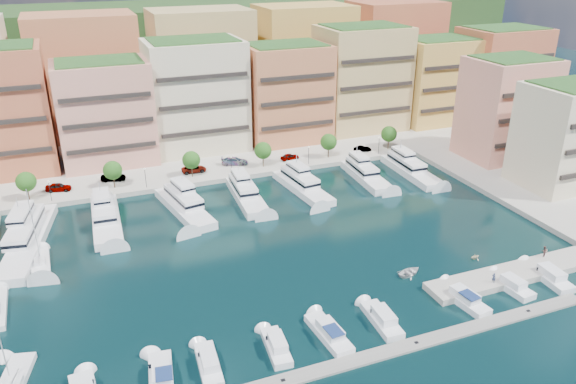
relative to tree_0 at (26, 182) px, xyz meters
The scene contains 55 objects.
ground 52.39m from the tree_0, 39.95° to the right, with size 400.00×400.00×0.00m, color black.
north_quay 49.34m from the tree_0, 35.47° to the left, with size 220.00×64.00×2.00m, color #9E998E.
hillside 86.46m from the tree_0, 62.40° to the left, with size 240.00×40.00×58.00m, color #223917.
south_pontoon 73.65m from the tree_0, 59.77° to the right, with size 72.00×2.20×0.35m, color gray.
finger_pier 89.46m from the tree_0, 38.41° to the right, with size 32.00×5.00×2.00m, color #9E998E.
apartment_2 24.86m from the tree_0, 44.13° to the left, with size 20.00×15.50×22.80m.
apartment_3 43.22m from the tree_0, 25.95° to the left, with size 22.00×16.50×25.80m.
apartment_4 62.75m from the tree_0, 15.37° to the left, with size 20.00×15.50×23.80m.
apartment_5 84.60m from the tree_0, 12.71° to the left, with size 22.00×16.50×26.80m.
apartment_6 105.57m from the tree_0, ahead, with size 20.00×15.50×22.80m.
apartment_7 125.14m from the tree_0, ahead, with size 22.00×16.50×24.80m.
apartment_east_a 103.17m from the tree_0, ahead, with size 18.00×14.50×22.80m.
apartment_east_b 106.96m from the tree_0, 17.17° to the right, with size 18.00×14.50×20.80m.
backblock_1 44.63m from the tree_0, 69.68° to the left, with size 26.00×18.00×30.00m, color #BF6E47.
backblock_2 61.58m from the tree_0, 41.99° to the left, with size 26.00×18.00×30.00m, color tan.
backblock_3 85.98m from the tree_0, 28.37° to the left, with size 26.00×18.00×30.00m, color tan.
backblock_4 113.10m from the tree_0, 21.09° to the left, with size 26.00×18.00×30.00m, color #B8663D.
tree_0 is the anchor object (origin of this frame).
tree_1 16.00m from the tree_0, ahead, with size 3.80×3.80×5.65m.
tree_2 32.00m from the tree_0, ahead, with size 3.80×3.80×5.65m.
tree_3 48.00m from the tree_0, ahead, with size 3.80×3.80×5.65m.
tree_4 64.00m from the tree_0, ahead, with size 3.80×3.80×5.65m.
tree_5 80.00m from the tree_0, ahead, with size 3.80×3.80×5.65m.
lamppost_0 4.70m from the tree_0, 29.90° to the right, with size 0.30×0.30×4.20m.
lamppost_1 22.14m from the tree_0, ahead, with size 0.30×0.30×4.20m.
lamppost_2 40.08m from the tree_0, ahead, with size 0.30×0.30×4.20m.
lamppost_3 58.05m from the tree_0, ahead, with size 0.30×0.30×4.20m.
lamppost_4 76.04m from the tree_0, ahead, with size 0.30×0.30×4.20m.
yacht_0 16.93m from the tree_0, 89.38° to the right, with size 9.46×26.73×7.30m.
yacht_1 19.28m from the tree_0, 46.73° to the right, with size 5.59×20.33×7.30m.
yacht_2 30.57m from the tree_0, 26.61° to the right, with size 8.04×20.37×7.30m.
yacht_3 41.92m from the tree_0, 17.95° to the right, with size 5.54×18.52×7.30m.
yacht_4 53.40m from the tree_0, 14.33° to the right, with size 6.48×19.24×7.30m.
yacht_5 67.96m from the tree_0, 10.60° to the right, with size 5.40×17.65×7.30m.
yacht_6 78.61m from the tree_0, ahead, with size 5.20×19.50×7.30m.
cruiser_1 60.17m from the tree_0, 75.49° to the right, with size 3.80×8.48×2.66m.
cruiser_2 61.79m from the tree_0, 70.42° to the right, with size 2.96×7.86×2.55m.
cruiser_3 65.16m from the tree_0, 63.27° to the right, with size 3.01×7.43×2.55m.
cruiser_4 68.71m from the tree_0, 57.93° to the right, with size 3.23×8.90×2.66m.
cruiser_5 73.12m from the tree_0, 52.72° to the right, with size 3.09×8.25×2.55m.
cruiser_7 81.68m from the tree_0, 45.43° to the right, with size 3.65×8.90×2.66m.
cruiser_8 87.92m from the tree_0, 41.40° to the right, with size 3.20×7.32×2.55m.
cruiser_9 93.34m from the tree_0, 38.54° to the right, with size 3.37×8.67×2.55m.
sailboat_2 25.64m from the tree_0, 85.46° to the right, with size 2.95×8.85×13.20m.
tender_1 82.87m from the tree_0, 36.31° to the right, with size 1.43×1.66×0.87m, color beige.
tender_0 73.41m from the tree_0, 42.05° to the right, with size 2.87×4.01×0.83m, color silver.
tender_3 94.24m from the tree_0, 33.30° to the right, with size 1.24×1.44×0.76m, color beige.
car_0 6.56m from the tree_0, 23.49° to the left, with size 1.97×4.89×1.67m, color gray.
car_1 16.82m from the tree_0, 13.19° to the left, with size 1.73×4.95×1.63m, color gray.
car_2 33.12m from the tree_0, ahead, with size 2.46×5.33×1.48m, color gray.
car_3 42.66m from the tree_0, ahead, with size 2.38×5.85×1.70m, color gray.
car_4 55.23m from the tree_0, ahead, with size 1.74×4.32×1.47m, color gray.
car_5 73.38m from the tree_0, ahead, with size 1.44×4.12×1.36m, color gray.
person_0 85.28m from the tree_0, 41.79° to the right, with size 0.58×0.38×1.58m, color #26324D.
person_1 93.10m from the tree_0, 35.26° to the right, with size 0.88×0.69×1.81m, color #523531.
Camera 1 is at (-30.08, -76.89, 46.03)m, focal length 35.00 mm.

